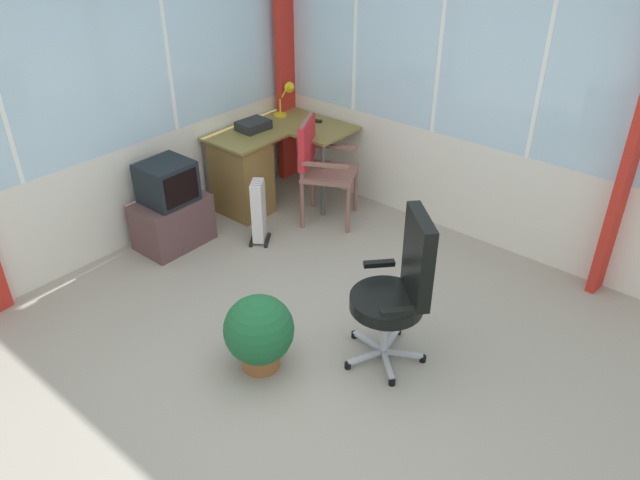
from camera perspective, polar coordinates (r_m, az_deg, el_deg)
name	(u,v)px	position (r m, az deg, el deg)	size (l,w,h in m)	color
ground	(312,358)	(4.40, -0.76, -11.07)	(5.39, 5.52, 0.06)	#9C9486
north_window_panel	(95,102)	(5.30, -20.37, 12.05)	(4.39, 0.07, 2.71)	silver
east_window_panel	(486,93)	(5.37, 15.32, 13.18)	(0.07, 4.52, 2.71)	silver
curtain_corner	(286,58)	(6.46, -3.24, 16.73)	(0.25, 0.07, 2.61)	red
curtain_east_far	(638,138)	(4.95, 27.74, 8.49)	(0.25, 0.07, 2.61)	red
desk	(246,171)	(6.03, -6.97, 6.45)	(1.24, 1.02, 0.77)	olive
desk_lamp	(289,94)	(6.36, -2.97, 13.53)	(0.24, 0.21, 0.34)	yellow
tv_remote	(315,121)	(6.23, -0.52, 11.15)	(0.04, 0.15, 0.02)	black
paper_tray	(253,125)	(6.05, -6.29, 10.68)	(0.30, 0.23, 0.09)	#222426
wooden_armchair	(316,158)	(5.73, -0.35, 7.76)	(0.65, 0.65, 1.01)	#86564C
office_chair	(401,284)	(4.03, 7.61, -4.09)	(0.60, 0.61, 1.12)	#B7B7BF
tv_on_stand	(171,209)	(5.58, -13.84, 2.86)	(0.64, 0.45, 0.81)	brown
space_heater	(259,210)	(5.52, -5.77, 2.79)	(0.29, 0.27, 0.61)	silver
potted_plant	(259,332)	(4.14, -5.75, -8.58)	(0.48, 0.48, 0.55)	#9A562D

